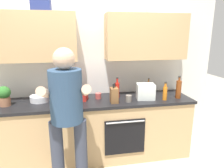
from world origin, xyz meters
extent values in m
plane|color=#B2A893|center=(0.00, 0.00, 0.00)|extent=(12.00, 12.00, 0.00)
cube|color=silver|center=(0.00, 0.36, 1.25)|extent=(4.00, 0.06, 2.50)
cube|color=tan|center=(-0.80, 0.17, 1.77)|extent=(1.20, 0.32, 0.65)
cube|color=tan|center=(0.80, 0.17, 1.77)|extent=(1.20, 0.32, 0.65)
cylinder|color=silver|center=(0.67, 0.17, 2.15)|extent=(0.27, 0.27, 0.10)
cube|color=navy|center=(-0.64, 0.17, 2.20)|extent=(0.24, 0.20, 0.19)
cube|color=tan|center=(0.00, 0.00, 0.43)|extent=(2.80, 0.60, 0.86)
cube|color=black|center=(0.00, 0.00, 0.88)|extent=(2.84, 0.64, 0.04)
cube|color=black|center=(0.39, -0.31, 0.45)|extent=(0.56, 0.02, 0.50)
cylinder|color=silver|center=(0.39, -0.33, 0.68)|extent=(0.52, 0.02, 0.02)
cylinder|color=#383D4C|center=(-0.47, -0.66, 0.45)|extent=(0.14, 0.14, 0.91)
cylinder|color=#383D4C|center=(-0.21, -0.66, 0.45)|extent=(0.14, 0.14, 0.91)
cylinder|color=navy|center=(-0.34, -0.66, 1.19)|extent=(0.34, 0.34, 0.56)
sphere|color=#D8AD8C|center=(-0.34, -0.66, 1.57)|extent=(0.22, 0.22, 0.22)
cylinder|color=#D8AD8C|center=(-0.54, -0.78, 1.27)|extent=(0.09, 0.31, 0.19)
cylinder|color=#D8AD8C|center=(-0.14, -0.78, 1.27)|extent=(0.09, 0.31, 0.19)
cylinder|color=orange|center=(1.00, -0.17, 0.99)|extent=(0.06, 0.06, 0.19)
cylinder|color=orange|center=(1.00, -0.17, 1.12)|extent=(0.03, 0.03, 0.06)
cylinder|color=black|center=(1.00, -0.17, 1.15)|extent=(0.04, 0.04, 0.02)
cylinder|color=#8C4C14|center=(0.87, 0.14, 1.00)|extent=(0.05, 0.05, 0.19)
cylinder|color=#8C4C14|center=(0.87, 0.14, 1.12)|extent=(0.02, 0.02, 0.05)
cylinder|color=black|center=(0.87, 0.14, 1.15)|extent=(0.02, 0.02, 0.01)
cylinder|color=black|center=(-0.39, -0.06, 1.04)|extent=(0.08, 0.08, 0.28)
cylinder|color=black|center=(-0.39, -0.06, 1.19)|extent=(0.03, 0.03, 0.03)
cylinder|color=black|center=(-0.39, -0.06, 1.21)|extent=(0.03, 0.03, 0.01)
cylinder|color=red|center=(0.35, 0.07, 1.01)|extent=(0.07, 0.07, 0.22)
cylinder|color=red|center=(0.35, 0.07, 1.15)|extent=(0.03, 0.03, 0.07)
cylinder|color=black|center=(0.35, 0.07, 1.20)|extent=(0.03, 0.03, 0.01)
cylinder|color=#471419|center=(-0.54, -0.04, 1.03)|extent=(0.07, 0.07, 0.26)
cylinder|color=#471419|center=(-0.54, -0.04, 1.18)|extent=(0.03, 0.03, 0.03)
cylinder|color=black|center=(-0.54, -0.04, 1.20)|extent=(0.03, 0.03, 0.01)
cylinder|color=brown|center=(1.23, -0.13, 1.03)|extent=(0.08, 0.08, 0.26)
cylinder|color=brown|center=(1.23, -0.13, 1.19)|extent=(0.03, 0.03, 0.05)
cylinder|color=black|center=(1.23, -0.13, 1.22)|extent=(0.03, 0.03, 0.01)
cylinder|color=#198C33|center=(-0.21, -0.19, 1.00)|extent=(0.06, 0.06, 0.20)
cylinder|color=#198C33|center=(-0.21, -0.19, 1.13)|extent=(0.03, 0.03, 0.04)
cylinder|color=black|center=(-0.21, -0.19, 1.16)|extent=(0.04, 0.04, 0.02)
cylinder|color=#BF4C47|center=(0.07, 0.06, 0.94)|extent=(0.08, 0.08, 0.08)
cylinder|color=slate|center=(0.47, -0.16, 0.95)|extent=(0.08, 0.08, 0.09)
cylinder|color=silver|center=(-0.75, 0.09, 0.94)|extent=(0.27, 0.27, 0.08)
cube|color=brown|center=(0.27, -0.15, 1.00)|extent=(0.10, 0.14, 0.21)
cylinder|color=black|center=(0.25, -0.17, 1.14)|extent=(0.02, 0.02, 0.06)
cylinder|color=black|center=(0.28, -0.13, 1.14)|extent=(0.02, 0.02, 0.06)
cylinder|color=#9E6647|center=(-1.16, -0.02, 0.96)|extent=(0.13, 0.13, 0.12)
sphere|color=#2D6B28|center=(-1.16, -0.02, 1.08)|extent=(0.16, 0.16, 0.16)
cube|color=silver|center=(0.74, -0.07, 1.01)|extent=(0.28, 0.24, 0.22)
cube|color=red|center=(-0.19, 0.04, 0.99)|extent=(0.23, 0.20, 0.18)
camera|label=1|loc=(-0.22, -2.67, 1.80)|focal=31.55mm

